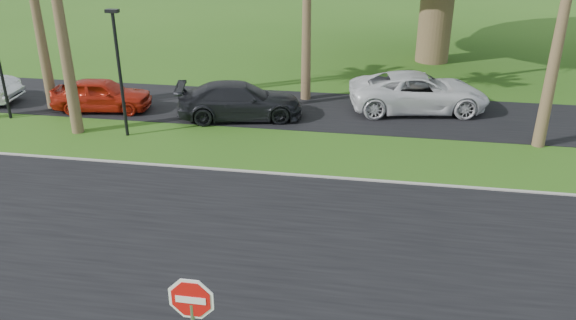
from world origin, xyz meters
The scene contains 9 objects.
ground centered at (0.00, 0.00, 0.00)m, with size 120.00×120.00×0.00m, color #2B5816.
road centered at (0.00, 2.00, 0.01)m, with size 120.00×8.00×0.02m, color black.
parking_strip centered at (0.00, 12.50, 0.01)m, with size 120.00×5.00×0.02m, color black.
curb centered at (0.00, 6.05, 0.03)m, with size 120.00×0.12×0.06m, color gray.
stop_sign_near centered at (0.50, -3.00, 1.77)m, with size 1.05×0.07×2.62m.
streetlight_right centered at (-6.00, 8.50, 2.65)m, with size 0.45×0.25×4.64m.
car_red centered at (-8.18, 11.01, 0.69)m, with size 1.62×4.03×1.37m, color #A71C0D.
car_dark centered at (-2.26, 11.04, 0.73)m, with size 2.04×5.01×1.45m, color black.
car_minivan centered at (4.86, 13.19, 0.79)m, with size 2.64×5.72×1.59m, color silver.
Camera 1 is at (3.22, -9.87, 7.75)m, focal length 35.00 mm.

